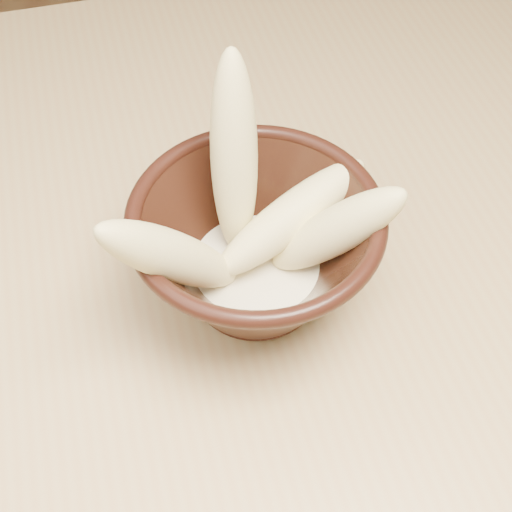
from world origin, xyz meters
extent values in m
plane|color=#AD8051|center=(0.00, 0.00, 0.00)|extent=(4.00, 4.00, 0.00)
cube|color=tan|center=(0.00, 0.00, 0.73)|extent=(1.20, 0.80, 0.04)
cylinder|color=black|center=(-0.10, -0.08, 0.76)|extent=(0.09, 0.09, 0.01)
cylinder|color=black|center=(-0.10, -0.08, 0.78)|extent=(0.08, 0.08, 0.01)
torus|color=black|center=(-0.10, -0.08, 0.85)|extent=(0.20, 0.20, 0.01)
cylinder|color=beige|center=(-0.10, -0.08, 0.79)|extent=(0.11, 0.11, 0.02)
ellipsoid|color=#DBCC81|center=(-0.11, -0.04, 0.87)|extent=(0.06, 0.09, 0.17)
ellipsoid|color=#DBCC81|center=(-0.17, -0.10, 0.85)|extent=(0.13, 0.07, 0.14)
ellipsoid|color=#DBCC81|center=(-0.05, -0.10, 0.84)|extent=(0.12, 0.08, 0.12)
ellipsoid|color=#DBCC81|center=(-0.07, -0.07, 0.83)|extent=(0.16, 0.09, 0.07)
camera|label=1|loc=(-0.19, -0.42, 1.25)|focal=50.00mm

